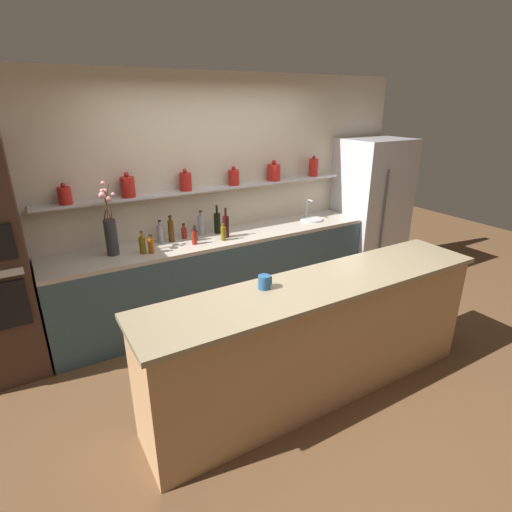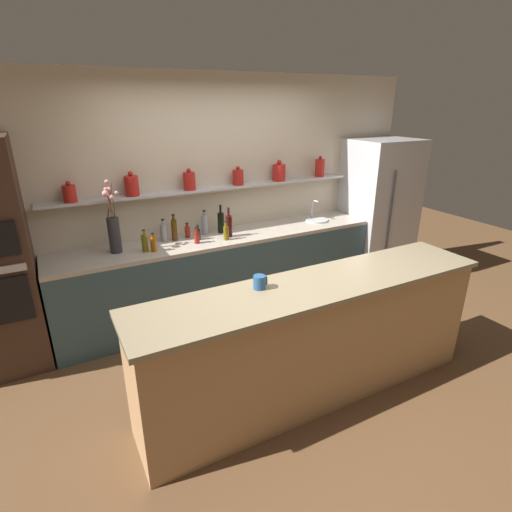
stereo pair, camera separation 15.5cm
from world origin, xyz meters
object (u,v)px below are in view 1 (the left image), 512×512
at_px(sink_fixture, 311,218).
at_px(bottle_spirit_5, 171,230).
at_px(bottle_sauce_3, 195,235).
at_px(bottle_sauce_8, 184,232).
at_px(bottle_oil_4, 223,233).
at_px(bottle_wine_9, 226,226).
at_px(coffee_mug, 264,282).
at_px(flower_vase, 111,232).
at_px(bottle_sauce_6, 194,237).
at_px(bottle_oil_10, 142,245).
at_px(refrigerator, 370,210).
at_px(bottle_spirit_1, 160,233).
at_px(bottle_sauce_7, 151,245).
at_px(bottle_wine_2, 217,223).
at_px(bottle_spirit_0, 201,225).

xyz_separation_m(sink_fixture, bottle_spirit_5, (-1.77, 0.10, 0.10)).
distance_m(bottle_sauce_3, bottle_sauce_8, 0.14).
relative_size(sink_fixture, bottle_oil_4, 1.33).
bearing_deg(sink_fixture, bottle_wine_9, -177.03).
bearing_deg(coffee_mug, bottle_spirit_5, 94.82).
distance_m(flower_vase, bottle_oil_4, 1.13).
xyz_separation_m(bottle_sauce_6, bottle_oil_10, (-0.53, 0.00, 0.02)).
bearing_deg(bottle_oil_4, bottle_oil_10, 177.01).
height_order(refrigerator, bottle_oil_4, refrigerator).
height_order(bottle_sauce_3, bottle_oil_4, bottle_oil_4).
xyz_separation_m(bottle_oil_4, bottle_wine_9, (0.07, 0.08, 0.04)).
bearing_deg(bottle_spirit_1, coffee_mug, -81.64).
height_order(bottle_sauce_8, coffee_mug, coffee_mug).
distance_m(bottle_sauce_3, bottle_oil_4, 0.30).
bearing_deg(bottle_sauce_8, refrigerator, -3.95).
bearing_deg(bottle_sauce_6, bottle_sauce_3, 65.30).
xyz_separation_m(flower_vase, bottle_sauce_3, (0.84, -0.02, -0.17)).
bearing_deg(bottle_sauce_7, bottle_sauce_6, 3.55).
bearing_deg(flower_vase, sink_fixture, -0.50).
height_order(flower_vase, bottle_spirit_1, flower_vase).
bearing_deg(bottle_oil_10, bottle_wine_2, 13.62).
xyz_separation_m(refrigerator, sink_fixture, (-0.98, 0.05, 0.01)).
bearing_deg(sink_fixture, bottle_sauce_3, 179.86).
relative_size(bottle_oil_4, bottle_sauce_7, 1.10).
bearing_deg(bottle_sauce_3, bottle_spirit_1, 159.78).
height_order(flower_vase, bottle_sauce_6, flower_vase).
height_order(flower_vase, coffee_mug, flower_vase).
bearing_deg(flower_vase, bottle_oil_10, -24.90).
bearing_deg(refrigerator, bottle_oil_4, -177.65).
relative_size(bottle_sauce_8, bottle_wine_9, 0.50).
xyz_separation_m(flower_vase, bottle_oil_4, (1.10, -0.16, -0.15)).
xyz_separation_m(bottle_spirit_0, bottle_oil_4, (0.13, -0.28, -0.03)).
relative_size(bottle_sauce_7, bottle_sauce_8, 1.16).
xyz_separation_m(bottle_spirit_0, bottle_sauce_3, (-0.14, -0.14, -0.05)).
xyz_separation_m(sink_fixture, bottle_sauce_8, (-1.62, 0.13, 0.04)).
height_order(flower_vase, bottle_wine_2, flower_vase).
height_order(refrigerator, bottle_wine_9, refrigerator).
height_order(sink_fixture, bottle_sauce_6, sink_fixture).
xyz_separation_m(sink_fixture, bottle_sauce_3, (-1.55, 0.00, 0.04)).
bearing_deg(bottle_sauce_7, bottle_wine_9, 4.56).
xyz_separation_m(flower_vase, bottle_sauce_7, (0.33, -0.15, -0.15)).
distance_m(bottle_spirit_0, coffee_mug, 1.69).
bearing_deg(bottle_spirit_5, bottle_sauce_7, -141.20).
bearing_deg(bottle_spirit_5, coffee_mug, -85.18).
bearing_deg(coffee_mug, sink_fixture, 43.19).
xyz_separation_m(bottle_wine_2, bottle_sauce_8, (-0.39, 0.01, -0.05)).
distance_m(refrigerator, coffee_mug, 3.01).
distance_m(bottle_spirit_1, coffee_mug, 1.68).
bearing_deg(bottle_spirit_5, sink_fixture, -3.22).
distance_m(flower_vase, bottle_spirit_5, 0.63).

